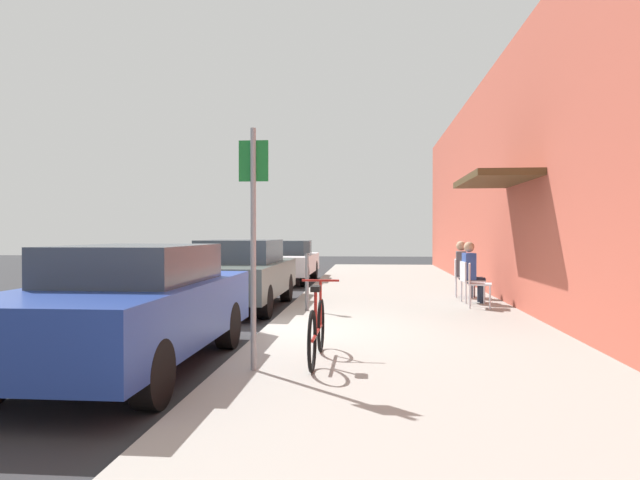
{
  "coord_description": "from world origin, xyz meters",
  "views": [
    {
      "loc": [
        1.66,
        -8.74,
        1.6
      ],
      "look_at": [
        0.19,
        7.71,
        1.39
      ],
      "focal_mm": 32.0,
      "sensor_mm": 36.0,
      "label": 1
    }
  ],
  "objects_px": {
    "parked_car_0": "(132,305)",
    "street_sign": "(253,229)",
    "cafe_chair_1": "(469,279)",
    "cafe_chair_0": "(476,282)",
    "seated_patron_1": "(472,270)",
    "parked_car_1": "(240,273)",
    "parked_car_2": "(285,260)",
    "seated_patron_2": "(464,267)",
    "parking_meter": "(307,270)",
    "cafe_chair_2": "(461,275)",
    "bicycle_0": "(317,330)"
  },
  "relations": [
    {
      "from": "parked_car_0",
      "to": "street_sign",
      "type": "relative_size",
      "value": 1.69
    },
    {
      "from": "parked_car_0",
      "to": "cafe_chair_1",
      "type": "bearing_deg",
      "value": 50.8
    },
    {
      "from": "cafe_chair_0",
      "to": "seated_patron_1",
      "type": "relative_size",
      "value": 0.67
    },
    {
      "from": "parked_car_1",
      "to": "cafe_chair_1",
      "type": "distance_m",
      "value": 4.85
    },
    {
      "from": "street_sign",
      "to": "cafe_chair_0",
      "type": "distance_m",
      "value": 6.48
    },
    {
      "from": "parked_car_2",
      "to": "cafe_chair_1",
      "type": "height_order",
      "value": "parked_car_2"
    },
    {
      "from": "parked_car_0",
      "to": "seated_patron_2",
      "type": "bearing_deg",
      "value": 55.05
    },
    {
      "from": "parking_meter",
      "to": "cafe_chair_1",
      "type": "xyz_separation_m",
      "value": [
        3.28,
        1.56,
        -0.26
      ]
    },
    {
      "from": "cafe_chair_1",
      "to": "cafe_chair_2",
      "type": "relative_size",
      "value": 1.0
    },
    {
      "from": "bicycle_0",
      "to": "cafe_chair_2",
      "type": "relative_size",
      "value": 1.97
    },
    {
      "from": "parked_car_0",
      "to": "cafe_chair_1",
      "type": "xyz_separation_m",
      "value": [
        4.83,
        5.92,
        -0.13
      ]
    },
    {
      "from": "cafe_chair_0",
      "to": "seated_patron_1",
      "type": "height_order",
      "value": "seated_patron_1"
    },
    {
      "from": "bicycle_0",
      "to": "seated_patron_2",
      "type": "distance_m",
      "value": 7.39
    },
    {
      "from": "street_sign",
      "to": "bicycle_0",
      "type": "distance_m",
      "value": 1.41
    },
    {
      "from": "parked_car_0",
      "to": "bicycle_0",
      "type": "xyz_separation_m",
      "value": [
        2.14,
        0.14,
        -0.28
      ]
    },
    {
      "from": "cafe_chair_0",
      "to": "cafe_chair_1",
      "type": "height_order",
      "value": "same"
    },
    {
      "from": "bicycle_0",
      "to": "cafe_chair_0",
      "type": "xyz_separation_m",
      "value": [
        2.69,
        4.98,
        0.14
      ]
    },
    {
      "from": "seated_patron_1",
      "to": "seated_patron_2",
      "type": "height_order",
      "value": "same"
    },
    {
      "from": "street_sign",
      "to": "cafe_chair_1",
      "type": "xyz_separation_m",
      "value": [
        3.33,
        6.25,
        -1.02
      ]
    },
    {
      "from": "seated_patron_2",
      "to": "parked_car_2",
      "type": "bearing_deg",
      "value": 135.23
    },
    {
      "from": "parking_meter",
      "to": "street_sign",
      "type": "height_order",
      "value": "street_sign"
    },
    {
      "from": "parked_car_2",
      "to": "cafe_chair_2",
      "type": "distance_m",
      "value": 6.84
    },
    {
      "from": "street_sign",
      "to": "seated_patron_1",
      "type": "xyz_separation_m",
      "value": [
        3.39,
        6.26,
        -0.82
      ]
    },
    {
      "from": "parking_meter",
      "to": "seated_patron_1",
      "type": "xyz_separation_m",
      "value": [
        3.34,
        1.57,
        -0.07
      ]
    },
    {
      "from": "parked_car_0",
      "to": "parked_car_1",
      "type": "relative_size",
      "value": 1.0
    },
    {
      "from": "parked_car_2",
      "to": "seated_patron_1",
      "type": "relative_size",
      "value": 3.41
    },
    {
      "from": "seated_patron_1",
      "to": "street_sign",
      "type": "bearing_deg",
      "value": -118.42
    },
    {
      "from": "parking_meter",
      "to": "seated_patron_1",
      "type": "distance_m",
      "value": 3.69
    },
    {
      "from": "parked_car_2",
      "to": "parking_meter",
      "type": "height_order",
      "value": "parking_meter"
    },
    {
      "from": "parked_car_0",
      "to": "parking_meter",
      "type": "relative_size",
      "value": 3.33
    },
    {
      "from": "parked_car_1",
      "to": "seated_patron_1",
      "type": "relative_size",
      "value": 3.41
    },
    {
      "from": "parked_car_2",
      "to": "bicycle_0",
      "type": "relative_size",
      "value": 2.57
    },
    {
      "from": "street_sign",
      "to": "parked_car_2",
      "type": "bearing_deg",
      "value": 97.02
    },
    {
      "from": "cafe_chair_1",
      "to": "seated_patron_1",
      "type": "relative_size",
      "value": 0.67
    },
    {
      "from": "bicycle_0",
      "to": "seated_patron_2",
      "type": "height_order",
      "value": "seated_patron_2"
    },
    {
      "from": "bicycle_0",
      "to": "cafe_chair_1",
      "type": "xyz_separation_m",
      "value": [
        2.69,
        5.77,
        0.14
      ]
    },
    {
      "from": "street_sign",
      "to": "seated_patron_1",
      "type": "relative_size",
      "value": 2.02
    },
    {
      "from": "cafe_chair_1",
      "to": "seated_patron_2",
      "type": "distance_m",
      "value": 1.09
    },
    {
      "from": "cafe_chair_1",
      "to": "cafe_chair_2",
      "type": "bearing_deg",
      "value": 89.99
    },
    {
      "from": "cafe_chair_1",
      "to": "seated_patron_2",
      "type": "height_order",
      "value": "seated_patron_2"
    },
    {
      "from": "seated_patron_1",
      "to": "seated_patron_2",
      "type": "bearing_deg",
      "value": 90.0
    },
    {
      "from": "cafe_chair_1",
      "to": "seated_patron_2",
      "type": "bearing_deg",
      "value": 86.8
    },
    {
      "from": "parked_car_2",
      "to": "seated_patron_1",
      "type": "bearing_deg",
      "value": -50.44
    },
    {
      "from": "parked_car_1",
      "to": "parking_meter",
      "type": "xyz_separation_m",
      "value": [
        1.55,
        -1.1,
        0.14
      ]
    },
    {
      "from": "parked_car_1",
      "to": "cafe_chair_0",
      "type": "relative_size",
      "value": 5.06
    },
    {
      "from": "cafe_chair_1",
      "to": "parked_car_1",
      "type": "bearing_deg",
      "value": -174.49
    },
    {
      "from": "parking_meter",
      "to": "seated_patron_2",
      "type": "xyz_separation_m",
      "value": [
        3.34,
        2.64,
        -0.07
      ]
    },
    {
      "from": "parking_meter",
      "to": "street_sign",
      "type": "distance_m",
      "value": 4.75
    },
    {
      "from": "parked_car_0",
      "to": "bicycle_0",
      "type": "relative_size",
      "value": 2.57
    },
    {
      "from": "cafe_chair_2",
      "to": "seated_patron_2",
      "type": "height_order",
      "value": "seated_patron_2"
    }
  ]
}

